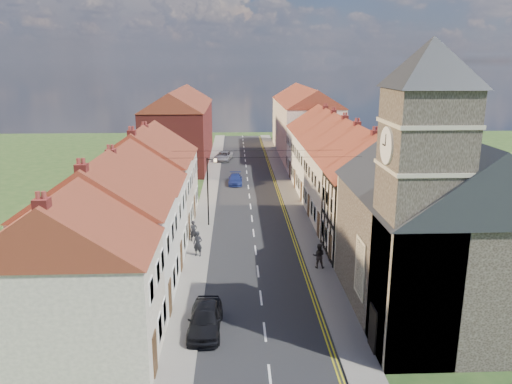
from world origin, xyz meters
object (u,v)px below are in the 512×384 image
Objects in this scene: lamppost at (209,187)px; pedestrian_left_b at (194,231)px; car_far at (235,179)px; pedestrian_right at (319,256)px; car_near at (205,318)px; pedestrian_left at (198,244)px; church at (436,218)px; car_distant at (223,156)px.

pedestrian_left_b is (-1.08, -4.00, -2.58)m from lamppost.
car_far is 2.25× the size of pedestrian_right.
lamppost is 4.88m from pedestrian_left_b.
pedestrian_left reaches higher than car_near.
pedestrian_right reaches higher than car_far.
church is at bearing -51.70° from lamppost.
car_far is 25.94m from pedestrian_right.
lamppost reaches higher than car_far.
pedestrian_left_b is at bearing -99.16° from car_far.
pedestrian_right is (8.58, -2.55, -0.07)m from pedestrian_left.
church is 13.61m from car_near.
church is 48.62m from car_distant.
car_near is 0.91× the size of car_distant.
pedestrian_right is at bearing -50.45° from lamppost.
lamppost is 1.51× the size of car_far.
car_near is at bearing -88.02° from lamppost.
pedestrian_left is at bearing 145.34° from church.
lamppost is at bearing 128.30° from church.
church reaches higher than lamppost.
church reaches higher than pedestrian_right.
lamppost is 17.97m from car_near.
pedestrian_left_b is at bearing -21.15° from pedestrian_right.
car_near is 33.31m from car_far.
church is at bearing -18.40° from pedestrian_left.
pedestrian_left_b is (-3.39, -19.53, 0.37)m from car_far.
church is 3.17× the size of car_distant.
car_far is at bearing 88.76° from car_near.
church is 2.53× the size of lamppost.
car_distant is at bearing 105.06° from church.
lamppost is at bearing -97.78° from car_far.
lamppost reaches higher than pedestrian_right.
church reaches higher than pedestrian_left_b.
car_far is (2.31, 15.53, -2.96)m from lamppost.
pedestrian_left is at bearing -96.39° from car_far.
pedestrian_left_b is at bearing 98.70° from car_near.
lamppost is 30.14m from car_distant.
church is 8.60× the size of pedestrian_right.
car_distant is (-1.70, 14.47, 0.09)m from car_far.
pedestrian_left is at bearing -5.48° from pedestrian_right.
pedestrian_left_b reaches higher than car_distant.
pedestrian_left is (-2.82, -22.74, 0.49)m from car_far.
pedestrian_left reaches higher than pedestrian_right.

